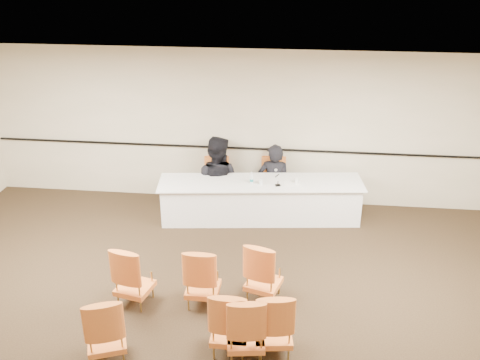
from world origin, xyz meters
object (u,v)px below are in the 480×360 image
(panel_table, at_px, (260,200))
(water_bottle, at_px, (252,178))
(panelist_second_chair, at_px, (217,183))
(coffee_cup, at_px, (297,181))
(aud_chair_front_left, at_px, (134,274))
(aud_chair_back_left, at_px, (105,327))
(microphone, at_px, (278,179))
(aud_chair_back_right, at_px, (273,321))
(panelist_second, at_px, (217,184))
(drinking_glass, at_px, (261,182))
(aud_chair_back_mid, at_px, (230,320))
(aud_chair_front_mid, at_px, (203,276))
(panelist_main_chair, at_px, (274,183))
(aud_chair_front_right, at_px, (264,270))
(aud_chair_extra, at_px, (246,326))
(panelist_main, at_px, (274,186))

(panel_table, xyz_separation_m, water_bottle, (-0.16, -0.07, 0.48))
(panelist_second_chair, relative_size, water_bottle, 4.29)
(coffee_cup, distance_m, aud_chair_front_left, 3.56)
(aud_chair_back_left, bearing_deg, aud_chair_front_left, 68.05)
(microphone, distance_m, aud_chair_front_left, 3.26)
(panel_table, height_order, aud_chair_back_right, aud_chair_back_right)
(panelist_second_chair, height_order, microphone, microphone)
(panelist_second, xyz_separation_m, drinking_glass, (0.90, -0.55, 0.34))
(coffee_cup, bearing_deg, panel_table, -178.97)
(microphone, relative_size, aud_chair_back_mid, 0.29)
(aud_chair_back_left, bearing_deg, panelist_second_chair, 59.63)
(panel_table, distance_m, coffee_cup, 0.78)
(aud_chair_front_mid, distance_m, aud_chair_back_right, 1.36)
(panel_table, distance_m, panelist_second, 1.00)
(panel_table, xyz_separation_m, panelist_second_chair, (-0.89, 0.45, 0.10))
(panelist_main_chair, height_order, aud_chair_back_left, same)
(panelist_second, bearing_deg, aud_chair_front_left, 89.88)
(aud_chair_front_left, xyz_separation_m, aud_chair_front_right, (1.82, 0.31, 0.00))
(panelist_second, xyz_separation_m, aud_chair_back_left, (-0.71, -4.32, 0.02))
(aud_chair_back_left, bearing_deg, microphone, 41.89)
(water_bottle, distance_m, aud_chair_extra, 3.61)
(panelist_main_chair, relative_size, panelist_second_chair, 1.00)
(panelist_second, bearing_deg, panelist_main, -161.06)
(aud_chair_back_mid, bearing_deg, aud_chair_front_left, 151.26)
(panelist_main, xyz_separation_m, panelist_main_chair, (0.00, 0.00, 0.07))
(microphone, distance_m, water_bottle, 0.48)
(panelist_main_chair, xyz_separation_m, aud_chair_back_left, (-1.82, -4.45, 0.00))
(panelist_second_chair, bearing_deg, aud_chair_back_mid, -85.77)
(panelist_main, xyz_separation_m, panelist_second, (-1.11, -0.13, 0.05))
(panelist_second, relative_size, drinking_glass, 19.53)
(panelist_second, bearing_deg, aud_chair_front_right, 123.44)
(coffee_cup, distance_m, aud_chair_back_mid, 3.67)
(panelist_second_chair, bearing_deg, panel_table, -33.80)
(panel_table, relative_size, coffee_cup, 32.31)
(drinking_glass, bearing_deg, panelist_second_chair, 148.44)
(panelist_second, relative_size, aud_chair_front_left, 2.06)
(panelist_second_chair, distance_m, drinking_glass, 1.10)
(aud_chair_front_mid, xyz_separation_m, aud_chair_back_mid, (0.50, -0.91, 0.00))
(panelist_main, relative_size, aud_chair_front_mid, 1.82)
(aud_chair_front_mid, distance_m, aud_chair_back_left, 1.57)
(aud_chair_extra, bearing_deg, panelist_main_chair, 80.29)
(aud_chair_back_right, xyz_separation_m, aud_chair_extra, (-0.33, -0.12, 0.00))
(coffee_cup, relative_size, aud_chair_back_right, 0.12)
(aud_chair_extra, bearing_deg, panel_table, 83.44)
(panelist_main_chair, distance_m, aud_chair_front_right, 3.02)
(panelist_main_chair, relative_size, aud_chair_front_mid, 1.00)
(aud_chair_front_mid, relative_size, aud_chair_extra, 1.00)
(panelist_main_chair, xyz_separation_m, aud_chair_back_mid, (-0.32, -4.15, 0.00))
(aud_chair_back_left, relative_size, aud_chair_extra, 1.00)
(aud_chair_front_mid, relative_size, aud_chair_front_right, 1.00)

